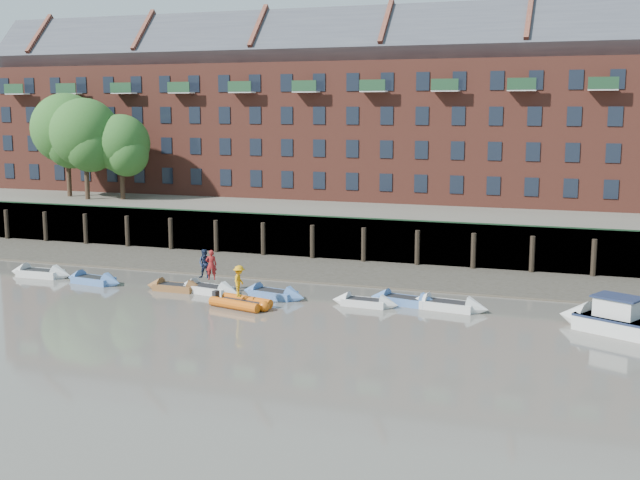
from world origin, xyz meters
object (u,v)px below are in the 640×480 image
at_px(motor_launch, 606,319).
at_px(person_rower_a, 211,265).
at_px(rowboat_2, 175,287).
at_px(rowboat_0, 40,273).
at_px(rowboat_7, 448,305).
at_px(rowboat_5, 365,302).
at_px(person_rower_b, 205,264).
at_px(rowboat_4, 273,294).
at_px(rib_tender, 243,303).
at_px(rowboat_3, 209,289).
at_px(rowboat_6, 405,301).
at_px(person_rib_crew, 239,281).
at_px(rowboat_1, 93,280).

bearing_deg(motor_launch, person_rower_a, 24.29).
bearing_deg(rowboat_2, rowboat_0, 177.15).
height_order(rowboat_2, rowboat_7, rowboat_7).
relative_size(rowboat_5, person_rower_b, 2.24).
bearing_deg(rowboat_5, rowboat_4, -178.39).
bearing_deg(rowboat_2, person_rower_b, 8.48).
bearing_deg(rib_tender, rowboat_0, -176.80).
relative_size(rowboat_3, rowboat_7, 0.97).
height_order(rowboat_3, rib_tender, rowboat_3).
distance_m(rowboat_6, person_rower_a, 11.95).
relative_size(rowboat_0, rowboat_2, 1.15).
xyz_separation_m(rowboat_3, person_rib_crew, (3.25, -2.52, 1.27)).
bearing_deg(rowboat_4, rowboat_7, 14.41).
distance_m(rowboat_7, person_rower_a, 14.48).
bearing_deg(rowboat_6, person_rower_b, -164.65).
distance_m(rowboat_3, rowboat_4, 4.23).
relative_size(rowboat_5, person_rib_crew, 2.24).
bearing_deg(person_rower_a, rowboat_6, 158.33).
bearing_deg(rib_tender, person_rower_a, 156.28).
distance_m(rowboat_6, motor_launch, 11.16).
height_order(rowboat_0, motor_launch, motor_launch).
bearing_deg(rowboat_4, rowboat_3, -166.46).
xyz_separation_m(rowboat_0, rowboat_2, (10.67, -0.73, -0.03)).
bearing_deg(rowboat_4, rowboat_0, -170.28).
bearing_deg(person_rower_a, rowboat_4, 156.13).
xyz_separation_m(rowboat_4, rib_tender, (-0.71, -2.81, 0.05)).
height_order(rowboat_6, motor_launch, motor_launch).
xyz_separation_m(rowboat_2, person_rower_a, (2.51, 0.01, 1.59)).
bearing_deg(person_rower_a, person_rib_crew, 113.36).
bearing_deg(rowboat_3, person_rib_crew, -26.62).
height_order(rowboat_3, person_rower_a, person_rower_a).
xyz_separation_m(rowboat_3, rowboat_7, (14.63, 0.72, 0.01)).
height_order(rowboat_1, rib_tender, rowboat_1).
height_order(rowboat_0, person_rower_a, person_rower_a).
distance_m(rowboat_4, person_rib_crew, 3.12).
bearing_deg(motor_launch, person_rower_b, 23.74).
relative_size(rowboat_2, person_rower_a, 2.22).
bearing_deg(rowboat_1, rowboat_5, 7.72).
xyz_separation_m(rowboat_2, person_rib_crew, (5.50, -2.43, 1.29)).
height_order(motor_launch, person_rower_b, person_rower_b).
bearing_deg(motor_launch, rowboat_1, 24.79).
distance_m(rowboat_0, person_rower_b, 12.74).
distance_m(rowboat_2, rowboat_4, 6.48).
bearing_deg(rib_tender, rowboat_1, -178.09).
bearing_deg(person_rower_b, rowboat_7, -4.60).
height_order(rib_tender, person_rib_crew, person_rib_crew).
bearing_deg(rowboat_5, rowboat_6, 30.68).
distance_m(rowboat_1, rowboat_5, 18.25).
distance_m(rowboat_0, rowboat_7, 27.55).
bearing_deg(person_rib_crew, rowboat_6, -77.91).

